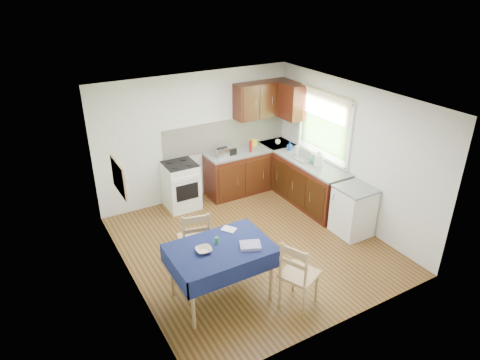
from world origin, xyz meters
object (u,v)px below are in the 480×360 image
kettle (319,159)px  dish_rack (306,158)px  toaster (222,152)px  dining_table (221,254)px  chair_far (195,239)px  sandwich_press (228,150)px  chair_near (298,273)px

kettle → dish_rack: bearing=90.6°
toaster → kettle: 1.85m
dining_table → chair_far: bearing=112.2°
chair_far → sandwich_press: bearing=-117.7°
chair_far → dish_rack: dish_rack is taller
kettle → chair_near: bearing=-134.0°
chair_far → sandwich_press: 2.52m
dining_table → sandwich_press: sandwich_press is taller
dining_table → chair_near: (0.81, -0.66, -0.19)m
chair_far → chair_near: (0.86, -1.41, -0.01)m
dining_table → toaster: size_ratio=5.40×
chair_near → sandwich_press: 3.43m
chair_near → chair_far: bearing=7.5°
chair_near → kettle: bearing=-67.6°
dish_rack → dining_table: bearing=-151.0°
chair_far → toaster: 2.38m
toaster → dining_table: bearing=-135.6°
chair_far → kettle: kettle is taller
dining_table → chair_near: chair_near is taller
chair_near → toaster: bearing=-33.8°
dining_table → kettle: kettle is taller
chair_near → dish_rack: size_ratio=2.37×
kettle → chair_far: bearing=-167.9°
chair_far → sandwich_press: sandwich_press is taller
chair_near → kettle: (1.94, 2.01, 0.49)m
chair_near → dining_table: bearing=27.3°
toaster → chair_far: bearing=-145.3°
toaster → dish_rack: 1.63m
dining_table → sandwich_press: 3.09m
toaster → kettle: size_ratio=0.91×
sandwich_press → toaster: bearing=-161.8°
toaster → chair_near: bearing=-117.6°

